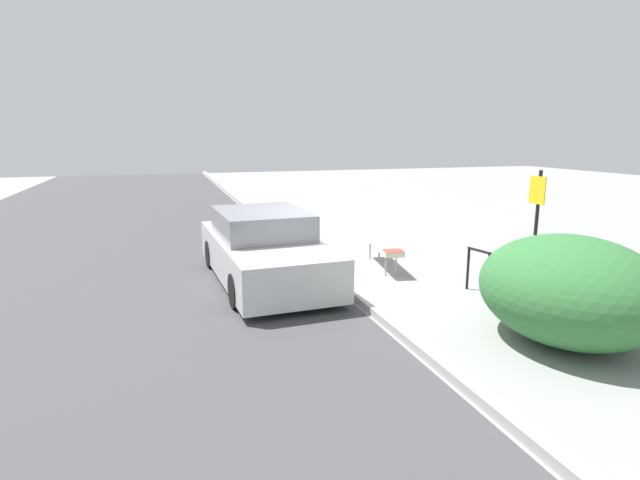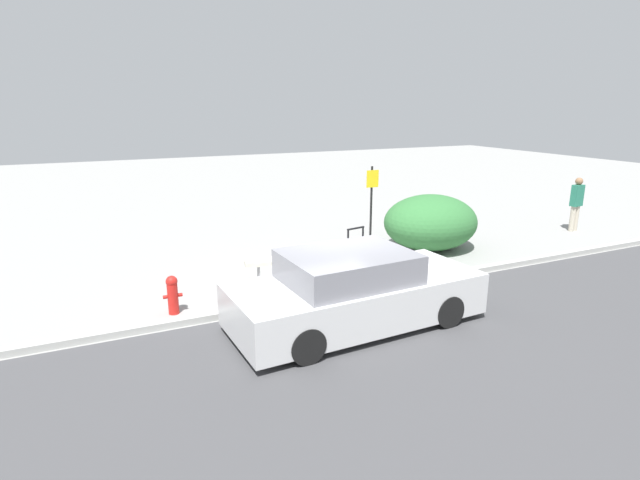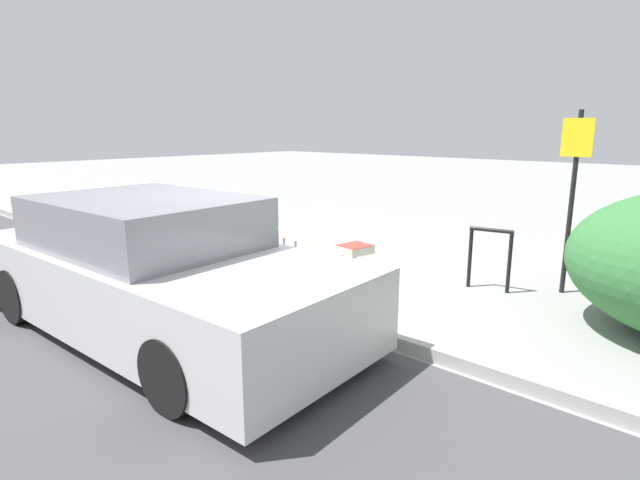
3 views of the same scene
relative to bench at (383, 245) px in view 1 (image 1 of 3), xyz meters
name	(u,v)px [view 1 (image 1 of 3)]	position (x,y,z in m)	size (l,w,h in m)	color
ground_plane	(330,277)	(0.40, -1.36, -0.50)	(60.00, 60.00, 0.00)	gray
road_strip	(53,302)	(0.40, -6.51, -0.50)	(60.00, 10.00, 0.01)	#424244
curb	(330,274)	(0.40, -1.36, -0.43)	(60.00, 0.20, 0.13)	#A8A8A3
bench	(383,245)	(0.00, 0.00, 0.00)	(2.03, 0.74, 0.57)	#99999E
bike_rack	(478,266)	(2.20, 0.91, 0.00)	(0.55, 0.15, 0.83)	black
sign_post	(536,225)	(2.97, 1.44, 0.88)	(0.36, 0.08, 2.30)	black
fire_hydrant	(313,229)	(-2.70, -0.77, -0.09)	(0.36, 0.22, 0.77)	red
shrub_hedge	(569,289)	(4.48, 0.78, 0.26)	(2.63, 2.32, 1.52)	#337038
parked_car_near	(264,249)	(0.19, -2.69, 0.14)	(4.66, 2.08, 1.40)	black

